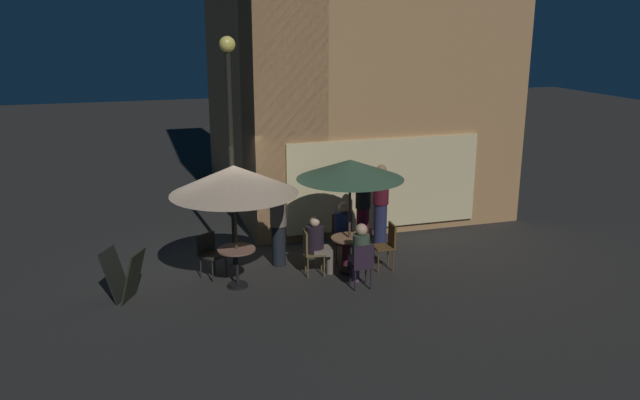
{
  "coord_description": "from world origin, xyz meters",
  "views": [
    {
      "loc": [
        -1.52,
        -12.28,
        4.88
      ],
      "look_at": [
        2.01,
        -0.63,
        1.48
      ],
      "focal_mm": 36.09,
      "sensor_mm": 36.0,
      "label": 1
    }
  ],
  "objects_px": {
    "patron_standing_4": "(381,205)",
    "menu_sandwich_board": "(124,275)",
    "cafe_chair_4": "(210,251)",
    "patron_standing_5": "(363,211)",
    "cafe_chair_2": "(310,249)",
    "patron_seated_2": "(360,251)",
    "cafe_table_1": "(237,259)",
    "cafe_chair_0": "(388,242)",
    "cafe_chair_1": "(342,232)",
    "patio_umbrella_1": "(234,180)",
    "patron_seated_0": "(344,228)",
    "patron_seated_1": "(317,242)",
    "patron_standing_3": "(278,228)",
    "patio_umbrella_0": "(350,170)",
    "cafe_chair_3": "(362,263)",
    "street_lamp_near_corner": "(230,115)",
    "cafe_table_0": "(349,247)"
  },
  "relations": [
    {
      "from": "cafe_chair_1",
      "to": "street_lamp_near_corner",
      "type": "bearing_deg",
      "value": -88.95
    },
    {
      "from": "cafe_table_1",
      "to": "cafe_chair_1",
      "type": "distance_m",
      "value": 2.55
    },
    {
      "from": "cafe_chair_0",
      "to": "street_lamp_near_corner",
      "type": "bearing_deg",
      "value": -18.26
    },
    {
      "from": "cafe_chair_2",
      "to": "cafe_chair_4",
      "type": "relative_size",
      "value": 1.05
    },
    {
      "from": "patio_umbrella_0",
      "to": "patron_seated_0",
      "type": "distance_m",
      "value": 1.55
    },
    {
      "from": "menu_sandwich_board",
      "to": "patron_standing_4",
      "type": "height_order",
      "value": "patron_standing_4"
    },
    {
      "from": "cafe_chair_2",
      "to": "menu_sandwich_board",
      "type": "bearing_deg",
      "value": -169.8
    },
    {
      "from": "street_lamp_near_corner",
      "to": "cafe_chair_4",
      "type": "relative_size",
      "value": 5.28
    },
    {
      "from": "patron_standing_5",
      "to": "patron_seated_0",
      "type": "bearing_deg",
      "value": 111.11
    },
    {
      "from": "cafe_chair_0",
      "to": "cafe_chair_1",
      "type": "height_order",
      "value": "cafe_chair_0"
    },
    {
      "from": "cafe_chair_1",
      "to": "cafe_table_0",
      "type": "bearing_deg",
      "value": 0.0
    },
    {
      "from": "cafe_table_0",
      "to": "cafe_chair_4",
      "type": "relative_size",
      "value": 0.85
    },
    {
      "from": "cafe_chair_2",
      "to": "patron_seated_2",
      "type": "height_order",
      "value": "patron_seated_2"
    },
    {
      "from": "street_lamp_near_corner",
      "to": "cafe_chair_4",
      "type": "distance_m",
      "value": 2.69
    },
    {
      "from": "cafe_chair_4",
      "to": "patron_seated_0",
      "type": "distance_m",
      "value": 2.81
    },
    {
      "from": "cafe_chair_1",
      "to": "patio_umbrella_1",
      "type": "bearing_deg",
      "value": -60.55
    },
    {
      "from": "patron_standing_5",
      "to": "patron_standing_3",
      "type": "bearing_deg",
      "value": 83.72
    },
    {
      "from": "patron_seated_0",
      "to": "patron_standing_4",
      "type": "distance_m",
      "value": 1.34
    },
    {
      "from": "street_lamp_near_corner",
      "to": "patron_seated_2",
      "type": "bearing_deg",
      "value": -41.91
    },
    {
      "from": "cafe_chair_0",
      "to": "patron_standing_5",
      "type": "xyz_separation_m",
      "value": [
        -0.12,
        1.13,
        0.35
      ]
    },
    {
      "from": "cafe_table_1",
      "to": "patron_seated_1",
      "type": "bearing_deg",
      "value": 5.23
    },
    {
      "from": "cafe_table_1",
      "to": "cafe_chair_0",
      "type": "distance_m",
      "value": 3.07
    },
    {
      "from": "patron_seated_2",
      "to": "patron_standing_5",
      "type": "height_order",
      "value": "patron_standing_5"
    },
    {
      "from": "patron_standing_4",
      "to": "menu_sandwich_board",
      "type": "bearing_deg",
      "value": -178.74
    },
    {
      "from": "patio_umbrella_1",
      "to": "patron_standing_4",
      "type": "xyz_separation_m",
      "value": [
        3.49,
        1.45,
        -1.16
      ]
    },
    {
      "from": "cafe_table_1",
      "to": "cafe_chair_4",
      "type": "height_order",
      "value": "cafe_chair_4"
    },
    {
      "from": "patron_standing_5",
      "to": "cafe_chair_3",
      "type": "bearing_deg",
      "value": 145.66
    },
    {
      "from": "patron_seated_0",
      "to": "cafe_table_1",
      "type": "bearing_deg",
      "value": -63.38
    },
    {
      "from": "cafe_chair_1",
      "to": "cafe_chair_2",
      "type": "bearing_deg",
      "value": -42.79
    },
    {
      "from": "cafe_chair_0",
      "to": "patio_umbrella_1",
      "type": "bearing_deg",
      "value": 4.23
    },
    {
      "from": "cafe_table_1",
      "to": "patron_seated_0",
      "type": "height_order",
      "value": "patron_seated_0"
    },
    {
      "from": "cafe_chair_0",
      "to": "patron_standing_3",
      "type": "bearing_deg",
      "value": -19.02
    },
    {
      "from": "cafe_table_1",
      "to": "patron_standing_5",
      "type": "relative_size",
      "value": 0.42
    },
    {
      "from": "cafe_table_0",
      "to": "patron_standing_3",
      "type": "distance_m",
      "value": 1.52
    },
    {
      "from": "patio_umbrella_1",
      "to": "cafe_table_1",
      "type": "bearing_deg",
      "value": -90.0
    },
    {
      "from": "cafe_table_0",
      "to": "cafe_chair_2",
      "type": "bearing_deg",
      "value": 172.54
    },
    {
      "from": "cafe_table_1",
      "to": "patron_standing_4",
      "type": "bearing_deg",
      "value": 22.58
    },
    {
      "from": "cafe_chair_0",
      "to": "cafe_chair_2",
      "type": "relative_size",
      "value": 1.04
    },
    {
      "from": "patron_seated_0",
      "to": "patron_seated_1",
      "type": "height_order",
      "value": "patron_seated_0"
    },
    {
      "from": "cafe_chair_4",
      "to": "patio_umbrella_1",
      "type": "bearing_deg",
      "value": -0.0
    },
    {
      "from": "patron_standing_4",
      "to": "cafe_chair_4",
      "type": "bearing_deg",
      "value": 178.15
    },
    {
      "from": "cafe_chair_0",
      "to": "patron_seated_0",
      "type": "relative_size",
      "value": 0.76
    },
    {
      "from": "cafe_chair_1",
      "to": "patron_standing_4",
      "type": "height_order",
      "value": "patron_standing_4"
    },
    {
      "from": "cafe_table_0",
      "to": "patron_standing_5",
      "type": "xyz_separation_m",
      "value": [
        0.68,
        1.07,
        0.39
      ]
    },
    {
      "from": "patron_standing_5",
      "to": "cafe_chair_2",
      "type": "bearing_deg",
      "value": 109.8
    },
    {
      "from": "cafe_chair_2",
      "to": "patio_umbrella_0",
      "type": "bearing_deg",
      "value": -0.0
    },
    {
      "from": "street_lamp_near_corner",
      "to": "patron_seated_1",
      "type": "xyz_separation_m",
      "value": [
        1.47,
        -1.06,
        -2.42
      ]
    },
    {
      "from": "patio_umbrella_1",
      "to": "cafe_chair_2",
      "type": "height_order",
      "value": "patio_umbrella_1"
    },
    {
      "from": "patio_umbrella_0",
      "to": "cafe_chair_1",
      "type": "relative_size",
      "value": 2.42
    },
    {
      "from": "cafe_chair_4",
      "to": "patron_standing_5",
      "type": "height_order",
      "value": "patron_standing_5"
    }
  ]
}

